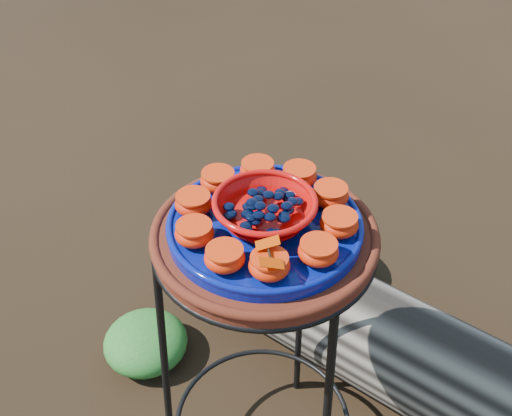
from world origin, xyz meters
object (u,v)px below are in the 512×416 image
at_px(cobalt_plate, 265,227).
at_px(driftwood_log, 431,367).
at_px(plant_stand, 263,367).
at_px(terracotta_saucer, 265,238).
at_px(red_bowl, 265,211).

bearing_deg(cobalt_plate, driftwood_log, 45.73).
xyz_separation_m(plant_stand, cobalt_plate, (0.00, 0.00, 0.39)).
xyz_separation_m(plant_stand, driftwood_log, (0.32, 0.33, -0.21)).
height_order(terracotta_saucer, red_bowl, red_bowl).
xyz_separation_m(plant_stand, red_bowl, (0.00, 0.00, 0.43)).
height_order(plant_stand, red_bowl, red_bowl).
height_order(cobalt_plate, red_bowl, red_bowl).
bearing_deg(cobalt_plate, plant_stand, 0.00).
height_order(plant_stand, driftwood_log, plant_stand).
relative_size(plant_stand, terracotta_saucer, 1.76).
relative_size(terracotta_saucer, driftwood_log, 0.26).
xyz_separation_m(cobalt_plate, red_bowl, (0.00, 0.00, 0.03)).
bearing_deg(red_bowl, driftwood_log, 45.73).
height_order(red_bowl, driftwood_log, red_bowl).
bearing_deg(plant_stand, red_bowl, 0.00).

